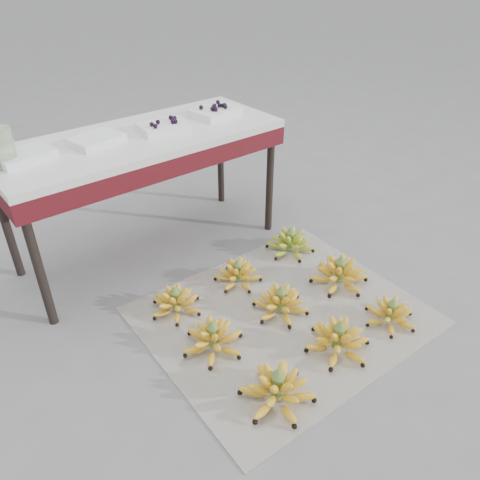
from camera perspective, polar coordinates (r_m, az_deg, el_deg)
ground at (r=2.22m, az=4.43°, el=-10.81°), size 60.00×60.00×0.00m
newspaper_mat at (r=2.28m, az=5.26°, el=-9.15°), size 1.29×1.10×0.01m
bunch_front_left at (r=1.89m, az=4.55°, el=-17.69°), size 0.35×0.35×0.18m
bunch_front_center at (r=2.11m, az=11.86°, el=-11.84°), size 0.33×0.33×0.17m
bunch_front_right at (r=2.31m, az=17.86°, el=-8.60°), size 0.30×0.30×0.15m
bunch_mid_left at (r=2.08m, az=-3.29°, el=-11.94°), size 0.34×0.34×0.17m
bunch_mid_center at (r=2.26m, az=4.97°, el=-7.66°), size 0.31×0.31×0.16m
bunch_mid_right at (r=2.48m, az=12.00°, el=-4.08°), size 0.33×0.33×0.18m
bunch_back_left at (r=2.28m, az=-7.80°, el=-7.55°), size 0.32×0.32×0.15m
bunch_back_center at (r=2.44m, az=-0.25°, el=-4.19°), size 0.30×0.30×0.15m
bunch_back_right at (r=2.69m, az=6.13°, el=-0.38°), size 0.31×0.31×0.17m
vendor_table at (r=2.49m, az=-11.90°, el=10.74°), size 1.45×0.58×0.70m
tray_far_left at (r=2.31m, az=-24.80°, el=9.27°), size 0.26×0.21×0.04m
tray_left at (r=2.39m, az=-17.08°, el=11.58°), size 0.26×0.21×0.04m
tray_right at (r=2.49m, az=-9.29°, el=13.47°), size 0.26×0.21×0.06m
tray_far_right at (r=2.69m, az=-2.98°, el=15.37°), size 0.28×0.22×0.07m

